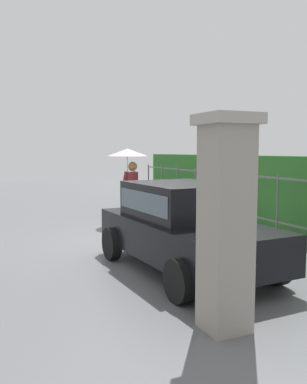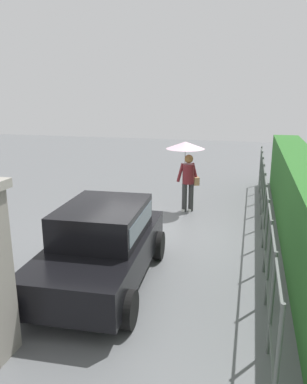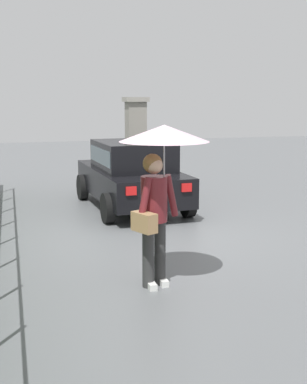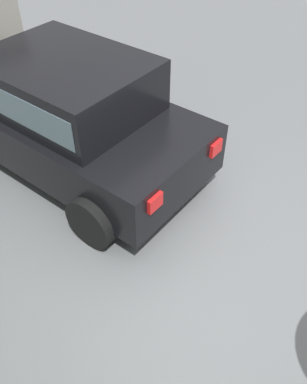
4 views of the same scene
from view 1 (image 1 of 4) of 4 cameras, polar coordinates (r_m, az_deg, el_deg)
ground_plane at (r=9.24m, az=-1.70°, el=-6.97°), size 40.00×40.00×0.00m
car at (r=7.01m, az=4.14°, el=-4.32°), size 3.82×2.04×1.48m
pedestrian at (r=11.57m, az=-3.36°, el=3.64°), size 1.13×1.13×2.09m
gate_pillar at (r=4.66m, az=9.89°, el=-3.99°), size 0.60×0.60×2.42m
fence_section at (r=11.08m, az=10.46°, el=-0.61°), size 11.31×0.05×1.50m
hedge_row at (r=11.57m, az=14.03°, el=0.18°), size 12.26×0.90×1.90m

